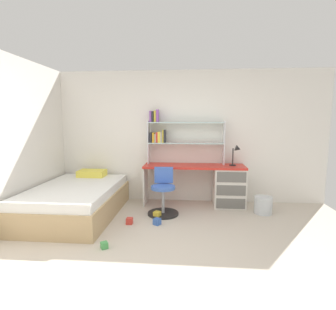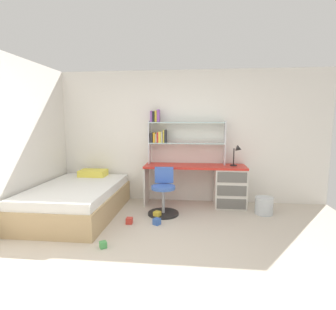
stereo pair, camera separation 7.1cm
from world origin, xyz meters
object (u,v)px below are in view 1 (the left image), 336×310
object	(u,v)px
waste_bin	(263,205)
toy_block_yellow_1	(157,215)
toy_block_blue_2	(157,222)
desk	(220,184)
toy_block_red_0	(130,221)
desk_lamp	(237,152)
swivel_chair	(163,196)
bed_platform	(77,200)
toy_block_green_3	(104,245)
bookshelf_hutch	(174,134)

from	to	relation	value
waste_bin	toy_block_yellow_1	distance (m)	1.81
toy_block_blue_2	desk	bearing A→B (deg)	43.53
toy_block_red_0	waste_bin	bearing A→B (deg)	16.76
desk	desk_lamp	world-z (taller)	desk_lamp
waste_bin	toy_block_yellow_1	size ratio (longest dim) A/B	2.94
swivel_chair	bed_platform	world-z (taller)	swivel_chair
bed_platform	desk_lamp	bearing A→B (deg)	14.36
bed_platform	toy_block_red_0	world-z (taller)	bed_platform
swivel_chair	toy_block_blue_2	size ratio (longest dim) A/B	8.18
toy_block_red_0	toy_block_green_3	distance (m)	0.79
bookshelf_hutch	swivel_chair	world-z (taller)	bookshelf_hutch
desk	toy_block_yellow_1	bearing A→B (deg)	-146.95
bookshelf_hutch	desk_lamp	world-z (taller)	bookshelf_hutch
desk	waste_bin	world-z (taller)	desk
desk	toy_block_yellow_1	world-z (taller)	desk
desk_lamp	toy_block_green_3	xyz separation A→B (m)	(-1.88, -1.77, -0.97)
toy_block_yellow_1	toy_block_green_3	distance (m)	1.20
desk	toy_block_blue_2	bearing A→B (deg)	-136.47
swivel_chair	waste_bin	bearing A→B (deg)	5.55
waste_bin	toy_block_red_0	xyz separation A→B (m)	(-2.16, -0.65, -0.10)
bed_platform	toy_block_green_3	world-z (taller)	bed_platform
desk_lamp	toy_block_red_0	distance (m)	2.22
swivel_chair	toy_block_red_0	size ratio (longest dim) A/B	8.33
desk_lamp	toy_block_yellow_1	world-z (taller)	desk_lamp
desk	toy_block_yellow_1	size ratio (longest dim) A/B	18.27
toy_block_yellow_1	swivel_chair	bearing A→B (deg)	66.61
desk_lamp	swivel_chair	distance (m)	1.54
desk_lamp	bed_platform	xyz separation A→B (m)	(-2.70, -0.69, -0.75)
bookshelf_hutch	toy_block_blue_2	distance (m)	1.71
toy_block_yellow_1	toy_block_blue_2	world-z (taller)	toy_block_yellow_1
desk_lamp	waste_bin	size ratio (longest dim) A/B	1.29
bookshelf_hutch	bed_platform	distance (m)	2.07
desk	swivel_chair	world-z (taller)	swivel_chair
toy_block_red_0	toy_block_yellow_1	bearing A→B (deg)	37.66
bed_platform	waste_bin	world-z (taller)	bed_platform
bed_platform	toy_block_green_3	xyz separation A→B (m)	(0.83, -1.08, -0.21)
bookshelf_hutch	swivel_chair	size ratio (longest dim) A/B	1.84
swivel_chair	waste_bin	distance (m)	1.70
swivel_chair	toy_block_yellow_1	xyz separation A→B (m)	(-0.08, -0.19, -0.25)
toy_block_yellow_1	toy_block_green_3	xyz separation A→B (m)	(-0.52, -1.08, -0.01)
toy_block_yellow_1	toy_block_red_0	bearing A→B (deg)	-142.34
bookshelf_hutch	toy_block_green_3	world-z (taller)	bookshelf_hutch
bookshelf_hutch	toy_block_red_0	size ratio (longest dim) A/B	15.28
toy_block_green_3	bookshelf_hutch	bearing A→B (deg)	69.18
bed_platform	toy_block_blue_2	xyz separation A→B (m)	(1.38, -0.29, -0.21)
toy_block_green_3	swivel_chair	bearing A→B (deg)	64.70
waste_bin	desk	bearing A→B (deg)	152.95
bookshelf_hutch	toy_block_red_0	distance (m)	1.81
swivel_chair	toy_block_red_0	distance (m)	0.72
bookshelf_hutch	toy_block_red_0	xyz separation A→B (m)	(-0.60, -1.14, -1.27)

